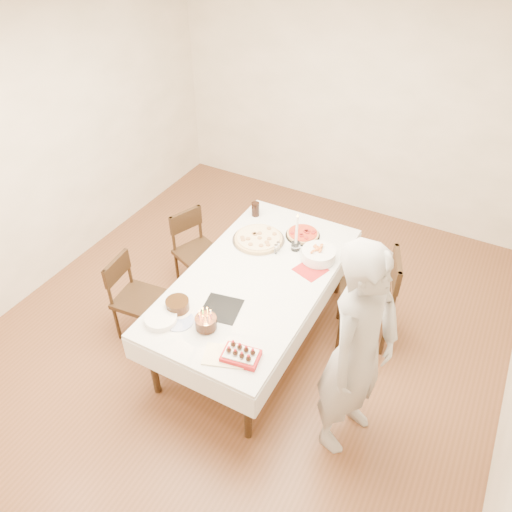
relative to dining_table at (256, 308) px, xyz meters
The scene contains 23 objects.
floor 0.39m from the dining_table, 140.34° to the left, with size 5.00×5.00×0.00m, color brown.
wall_back 2.76m from the dining_table, 92.03° to the left, with size 4.50×0.04×2.70m, color #F7E6CF.
wall_left 2.54m from the dining_table, behind, with size 0.04×5.00×2.70m, color #F7E6CF.
ceiling 2.33m from the dining_table, 140.34° to the left, with size 5.00×5.00×0.00m, color white.
dining_table is the anchor object (origin of this frame).
chair_right_savory 0.98m from the dining_table, 29.27° to the left, with size 0.50×0.50×0.98m, color black, non-canonical shape.
chair_left_savory 0.93m from the dining_table, 157.30° to the left, with size 0.43×0.43×0.85m, color black, non-canonical shape.
chair_left_dessert 1.07m from the dining_table, 155.31° to the right, with size 0.43×0.43×0.83m, color black, non-canonical shape.
person 1.32m from the dining_table, 26.06° to the right, with size 0.67×0.44×1.83m, color #9E9995.
pizza_white 0.65m from the dining_table, 115.89° to the left, with size 0.49×0.49×0.04m, color beige.
pizza_pepperoni 0.83m from the dining_table, 81.31° to the left, with size 0.33×0.33×0.04m, color red.
red_placemat 0.61m from the dining_table, 39.09° to the left, with size 0.24×0.24×0.01m, color #B21E1E.
pasta_bowl 0.74m from the dining_table, 51.19° to the left, with size 0.30×0.30×0.10m, color white.
taper_candle 0.77m from the dining_table, 74.79° to the left, with size 0.08×0.08×0.39m, color white.
shaker_pair 0.56m from the dining_table, 89.39° to the left, with size 0.08×0.08×0.10m, color white, non-canonical shape.
cola_glass 1.03m from the dining_table, 118.79° to the left, with size 0.08×0.08×0.14m, color black.
layer_cake 0.85m from the dining_table, 118.98° to the right, with size 0.24×0.24×0.10m, color black.
cake_board 0.60m from the dining_table, 97.03° to the right, with size 0.29×0.29×0.01m, color black.
birthday_cake 0.84m from the dining_table, 94.24° to the right, with size 0.17×0.17×0.16m, color #331C0D.
strawberry_box 0.98m from the dining_table, 68.49° to the right, with size 0.27×0.18×0.07m, color #A01214, non-canonical shape.
box_lid 0.97m from the dining_table, 75.97° to the right, with size 0.30×0.20×0.03m, color beige.
plate_stack 0.98m from the dining_table, 116.08° to the right, with size 0.25×0.25×0.05m, color white.
china_plate 0.88m from the dining_table, 110.49° to the right, with size 0.23×0.23×0.01m, color white.
Camera 1 is at (1.61, -2.88, 3.57)m, focal length 35.00 mm.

